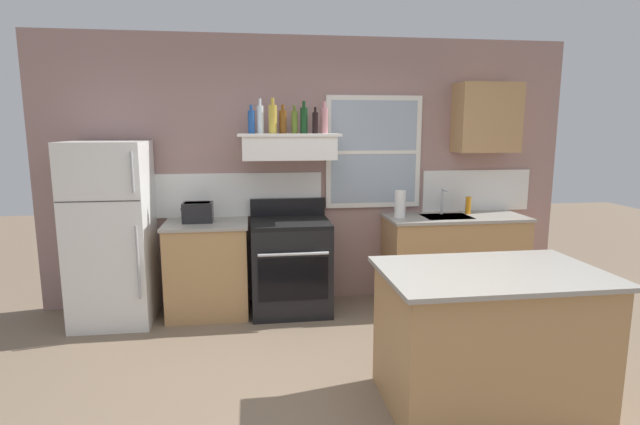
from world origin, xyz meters
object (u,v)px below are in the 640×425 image
object	(u,v)px
bottle_dark_green_wine	(304,120)
paper_towel_roll	(400,204)
refrigerator	(112,233)
stove_range	(290,265)
bottle_champagne_gold_foil	(273,119)
bottle_amber_wine	(283,121)
kitchen_island	(488,337)
bottle_olive_oil_square	(295,122)
dish_soap_bottle	(468,205)
bottle_clear_tall	(260,119)
bottle_balsamic_dark	(315,122)
bottle_rose_pink	(324,120)
bottle_blue_liqueur	(251,122)
toaster	(198,212)

from	to	relation	value
bottle_dark_green_wine	paper_towel_roll	size ratio (longest dim) A/B	1.14
refrigerator	stove_range	size ratio (longest dim) A/B	1.54
bottle_champagne_gold_foil	bottle_dark_green_wine	xyz separation A→B (m)	(0.30, 0.02, -0.01)
bottle_champagne_gold_foil	paper_towel_roll	bearing A→B (deg)	-1.42
bottle_amber_wine	kitchen_island	xyz separation A→B (m)	(1.18, -1.97, -1.40)
bottle_champagne_gold_foil	bottle_olive_oil_square	bearing A→B (deg)	4.46
bottle_olive_oil_square	dish_soap_bottle	distance (m)	2.01
bottle_clear_tall	dish_soap_bottle	xyz separation A→B (m)	(2.15, 0.04, -0.88)
bottle_champagne_gold_foil	dish_soap_bottle	xyz separation A→B (m)	(2.03, 0.07, -0.88)
bottle_balsamic_dark	paper_towel_roll	xyz separation A→B (m)	(0.85, -0.04, -0.81)
bottle_amber_wine	bottle_rose_pink	distance (m)	0.41
bottle_blue_liqueur	paper_towel_roll	size ratio (longest dim) A/B	0.99
bottle_balsamic_dark	kitchen_island	distance (m)	2.54
toaster	kitchen_island	xyz separation A→B (m)	(2.01, -1.91, -0.55)
bottle_clear_tall	bottle_olive_oil_square	bearing A→B (deg)	-3.07
bottle_clear_tall	paper_towel_roll	xyz separation A→B (m)	(1.38, -0.06, -0.84)
paper_towel_roll	kitchen_island	world-z (taller)	paper_towel_roll
toaster	bottle_blue_liqueur	xyz separation A→B (m)	(0.53, 0.02, 0.85)
bottle_amber_wine	refrigerator	bearing A→B (deg)	-175.20
bottle_amber_wine	bottle_dark_green_wine	bearing A→B (deg)	-5.95
bottle_dark_green_wine	bottle_balsamic_dark	world-z (taller)	bottle_dark_green_wine
paper_towel_roll	bottle_dark_green_wine	bearing A→B (deg)	176.83
bottle_clear_tall	paper_towel_roll	size ratio (longest dim) A/B	1.21
bottle_olive_oil_square	paper_towel_roll	world-z (taller)	bottle_olive_oil_square
bottle_clear_tall	bottle_blue_liqueur	bearing A→B (deg)	-165.30
refrigerator	stove_range	bearing A→B (deg)	0.80
toaster	stove_range	bearing A→B (deg)	-3.70
bottle_amber_wine	bottle_dark_green_wine	size ratio (longest dim) A/B	0.89
bottle_amber_wine	paper_towel_roll	world-z (taller)	bottle_amber_wine
bottle_olive_oil_square	dish_soap_bottle	world-z (taller)	bottle_olive_oil_square
toaster	bottle_balsamic_dark	distance (m)	1.41
toaster	bottle_clear_tall	world-z (taller)	bottle_clear_tall
bottle_clear_tall	bottle_amber_wine	world-z (taller)	bottle_clear_tall
bottle_champagne_gold_foil	paper_towel_roll	xyz separation A→B (m)	(1.26, -0.03, -0.84)
bottle_amber_wine	bottle_rose_pink	xyz separation A→B (m)	(0.41, 0.04, 0.01)
bottle_dark_green_wine	bottle_balsamic_dark	bearing A→B (deg)	-9.42
dish_soap_bottle	stove_range	bearing A→B (deg)	-175.82
toaster	bottle_dark_green_wine	distance (m)	1.34
bottle_clear_tall	bottle_champagne_gold_foil	xyz separation A→B (m)	(0.12, -0.03, 0.00)
refrigerator	kitchen_island	bearing A→B (deg)	-33.39
bottle_olive_oil_square	bottle_balsamic_dark	size ratio (longest dim) A/B	1.06
bottle_clear_tall	bottle_balsamic_dark	size ratio (longest dim) A/B	1.31
bottle_champagne_gold_foil	bottle_balsamic_dark	size ratio (longest dim) A/B	1.32
bottle_olive_oil_square	bottle_dark_green_wine	xyz separation A→B (m)	(0.09, 0.01, 0.02)
bottle_rose_pink	kitchen_island	xyz separation A→B (m)	(0.78, -2.01, -1.42)
stove_range	bottle_blue_liqueur	xyz separation A→B (m)	(-0.35, 0.08, 1.39)
bottle_dark_green_wine	bottle_champagne_gold_foil	bearing A→B (deg)	-175.77
bottle_olive_oil_square	bottle_champagne_gold_foil	bearing A→B (deg)	-175.54
refrigerator	bottle_dark_green_wine	distance (m)	2.08
kitchen_island	stove_range	bearing A→B (deg)	121.40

